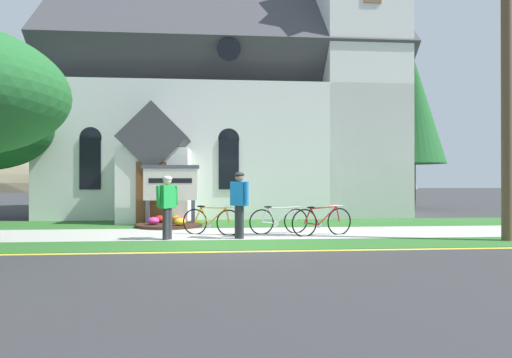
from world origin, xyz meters
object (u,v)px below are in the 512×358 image
object	(u,v)px
bicycle_green	(279,220)
bicycle_silver	(211,221)
bicycle_red	(322,221)
church_sign	(170,185)
cyclist_in_green_jersey	(167,203)
utility_pole	(503,38)
cyclist_in_red_jersey	(239,200)
roadside_conifer	(412,108)

from	to	relation	value
bicycle_green	bicycle_silver	size ratio (longest dim) A/B	1.05
bicycle_red	bicycle_silver	world-z (taller)	bicycle_red
church_sign	bicycle_red	distance (m)	5.32
bicycle_green	bicycle_red	bearing A→B (deg)	-25.55
bicycle_silver	cyclist_in_green_jersey	bearing A→B (deg)	-141.03
bicycle_green	utility_pole	bearing A→B (deg)	-18.52
bicycle_silver	utility_pole	distance (m)	8.67
church_sign	bicycle_silver	size ratio (longest dim) A/B	1.24
bicycle_green	utility_pole	size ratio (longest dim) A/B	0.19
bicycle_silver	cyclist_in_green_jersey	size ratio (longest dim) A/B	1.01
cyclist_in_green_jersey	cyclist_in_red_jersey	bearing A→B (deg)	1.24
bicycle_silver	roadside_conifer	size ratio (longest dim) A/B	0.19
cyclist_in_green_jersey	roadside_conifer	xyz separation A→B (m)	(11.52, 11.23, 4.44)
bicycle_green	utility_pole	world-z (taller)	utility_pole
bicycle_silver	cyclist_in_red_jersey	distance (m)	1.26
bicycle_silver	bicycle_red	bearing A→B (deg)	-7.53
bicycle_green	church_sign	bearing A→B (deg)	143.66
church_sign	cyclist_in_green_jersey	bearing A→B (deg)	-84.46
bicycle_red	cyclist_in_green_jersey	distance (m)	4.08
church_sign	bicycle_silver	distance (m)	3.04
bicycle_red	cyclist_in_red_jersey	size ratio (longest dim) A/B	1.03
bicycle_silver	cyclist_in_red_jersey	bearing A→B (deg)	-49.00
church_sign	cyclist_in_red_jersey	bearing A→B (deg)	-57.71
cyclist_in_green_jersey	roadside_conifer	bearing A→B (deg)	44.28
bicycle_silver	roadside_conifer	distance (m)	15.54
bicycle_green	cyclist_in_red_jersey	xyz separation A→B (m)	(-1.13, -0.96, 0.63)
cyclist_in_red_jersey	roadside_conifer	bearing A→B (deg)	49.01
church_sign	cyclist_in_green_jersey	size ratio (longest dim) A/B	1.25
church_sign	bicycle_green	bearing A→B (deg)	-36.34
church_sign	bicycle_green	size ratio (longest dim) A/B	1.18
bicycle_silver	cyclist_in_green_jersey	world-z (taller)	cyclist_in_green_jersey
cyclist_in_red_jersey	utility_pole	size ratio (longest dim) A/B	0.19
bicycle_green	cyclist_in_red_jersey	bearing A→B (deg)	-139.68
bicycle_green	bicycle_red	xyz separation A→B (m)	(1.09, -0.52, 0.02)
church_sign	bicycle_red	xyz separation A→B (m)	(4.35, -2.92, -0.93)
bicycle_silver	utility_pole	bearing A→B (deg)	-12.94
bicycle_red	bicycle_green	bearing A→B (deg)	154.45
church_sign	roadside_conifer	distance (m)	14.77
bicycle_green	utility_pole	xyz separation A→B (m)	(5.31, -1.78, 4.61)
church_sign	bicycle_green	distance (m)	4.15
cyclist_in_red_jersey	cyclist_in_green_jersey	bearing A→B (deg)	-178.76
cyclist_in_green_jersey	bicycle_green	bearing A→B (deg)	18.88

